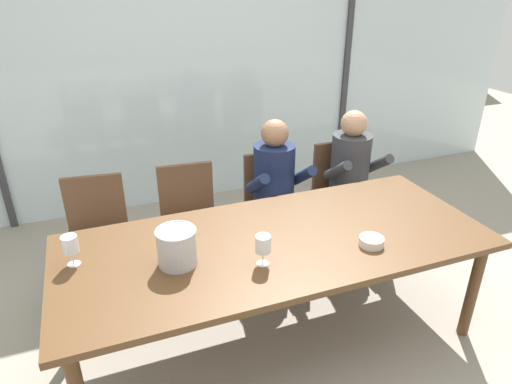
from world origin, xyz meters
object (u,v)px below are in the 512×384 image
at_px(dining_table, 277,248).
at_px(person_navy_polo, 278,186).
at_px(chair_left_of_center, 189,213).
at_px(chair_right_of_center, 340,185).
at_px(person_charcoal_jacket, 354,174).
at_px(wine_glass_near_bucket, 70,246).
at_px(chair_center, 273,199).
at_px(tasting_bowl, 371,241).
at_px(chair_near_curtain, 97,228).
at_px(wine_glass_by_left_taster, 263,245).
at_px(ice_bucket_primary, 177,246).

relative_size(dining_table, person_navy_polo, 2.15).
height_order(chair_left_of_center, chair_right_of_center, same).
relative_size(person_charcoal_jacket, wine_glass_near_bucket, 6.78).
xyz_separation_m(chair_left_of_center, chair_center, (0.69, -0.01, 0.00)).
height_order(chair_right_of_center, wine_glass_near_bucket, wine_glass_near_bucket).
xyz_separation_m(person_charcoal_jacket, tasting_bowl, (-0.56, -1.05, 0.09)).
xyz_separation_m(chair_right_of_center, person_charcoal_jacket, (0.02, -0.16, 0.17)).
distance_m(chair_center, person_navy_polo, 0.21).
bearing_deg(chair_near_curtain, dining_table, -37.24).
bearing_deg(person_charcoal_jacket, chair_left_of_center, 174.25).
distance_m(person_navy_polo, wine_glass_by_left_taster, 1.15).
relative_size(chair_near_curtain, tasting_bowl, 6.07).
bearing_deg(person_navy_polo, chair_right_of_center, 12.44).
height_order(person_navy_polo, ice_bucket_primary, person_navy_polo).
bearing_deg(person_navy_polo, wine_glass_by_left_taster, -119.06).
bearing_deg(chair_center, chair_left_of_center, -175.41).
distance_m(chair_center, wine_glass_by_left_taster, 1.30).
distance_m(dining_table, ice_bucket_primary, 0.62).
height_order(dining_table, wine_glass_near_bucket, wine_glass_near_bucket).
distance_m(chair_left_of_center, wine_glass_near_bucket, 1.17).
distance_m(ice_bucket_primary, wine_glass_by_left_taster, 0.46).
bearing_deg(person_charcoal_jacket, wine_glass_by_left_taster, -140.44).
relative_size(chair_near_curtain, ice_bucket_primary, 3.95).
bearing_deg(tasting_bowl, chair_near_curtain, 140.63).
bearing_deg(chair_right_of_center, person_charcoal_jacket, -80.77).
distance_m(chair_left_of_center, tasting_bowl, 1.45).
xyz_separation_m(person_navy_polo, wine_glass_near_bucket, (-1.47, -0.64, 0.18)).
bearing_deg(chair_left_of_center, chair_near_curtain, -177.91).
distance_m(chair_left_of_center, person_charcoal_jacket, 1.37).
height_order(dining_table, tasting_bowl, tasting_bowl).
distance_m(chair_left_of_center, chair_center, 0.69).
bearing_deg(wine_glass_by_left_taster, chair_center, 64.63).
distance_m(chair_right_of_center, person_charcoal_jacket, 0.24).
distance_m(dining_table, person_charcoal_jacket, 1.31).
xyz_separation_m(chair_right_of_center, wine_glass_near_bucket, (-2.13, -0.81, 0.36)).
distance_m(wine_glass_by_left_taster, wine_glass_near_bucket, 1.01).
bearing_deg(dining_table, wine_glass_near_bucket, 172.10).
distance_m(chair_near_curtain, person_charcoal_jacket, 2.04).
xyz_separation_m(chair_right_of_center, wine_glass_by_left_taster, (-1.18, -1.16, 0.36)).
bearing_deg(wine_glass_near_bucket, chair_right_of_center, 20.74).
distance_m(chair_near_curtain, chair_right_of_center, 2.00).
relative_size(chair_center, tasting_bowl, 6.07).
bearing_deg(person_charcoal_jacket, chair_center, 169.18).
bearing_deg(person_charcoal_jacket, chair_near_curtain, 175.43).
distance_m(chair_right_of_center, wine_glass_near_bucket, 2.31).
bearing_deg(wine_glass_near_bucket, dining_table, -7.90).
bearing_deg(chair_near_curtain, chair_right_of_center, 6.89).
height_order(person_navy_polo, tasting_bowl, person_navy_polo).
bearing_deg(ice_bucket_primary, person_navy_polo, 41.35).
xyz_separation_m(chair_near_curtain, chair_right_of_center, (2.00, 0.01, 0.00)).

